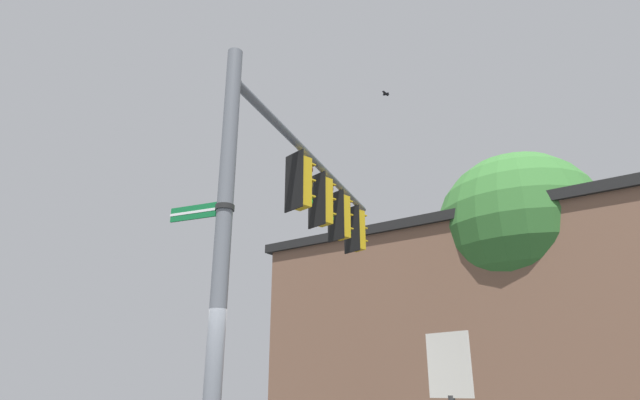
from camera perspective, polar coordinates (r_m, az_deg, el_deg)
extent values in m
cylinder|color=slate|center=(7.52, -10.76, -5.32)|extent=(0.24, 0.24, 6.70)
cylinder|color=slate|center=(11.36, -0.51, 4.22)|extent=(3.16, 6.29, 0.17)
cylinder|color=black|center=(10.64, -2.12, 4.97)|extent=(0.08, 0.08, 0.18)
cube|color=gold|center=(10.39, -2.16, 1.90)|extent=(0.36, 0.30, 1.05)
sphere|color=#590F0F|center=(10.64, -1.36, 3.39)|extent=(0.22, 0.22, 0.22)
cube|color=gold|center=(10.69, -1.27, 3.85)|extent=(0.24, 0.20, 0.03)
sphere|color=brown|center=(10.51, -1.38, 1.64)|extent=(0.22, 0.22, 0.22)
cube|color=gold|center=(10.56, -1.29, 2.11)|extent=(0.24, 0.20, 0.03)
sphere|color=#1EE533|center=(10.38, -1.39, -0.15)|extent=(0.22, 0.22, 0.22)
cube|color=gold|center=(10.43, -1.30, 0.33)|extent=(0.24, 0.20, 0.03)
cube|color=black|center=(10.29, -2.89, 2.13)|extent=(0.54, 0.03, 1.22)
cylinder|color=black|center=(11.64, 0.28, 2.66)|extent=(0.08, 0.08, 0.18)
cube|color=gold|center=(11.42, 0.28, -0.19)|extent=(0.36, 0.30, 1.05)
sphere|color=#590F0F|center=(11.66, 0.96, 1.22)|extent=(0.22, 0.22, 0.22)
cube|color=gold|center=(11.71, 1.03, 1.64)|extent=(0.24, 0.20, 0.03)
sphere|color=brown|center=(11.54, 0.97, -0.40)|extent=(0.22, 0.22, 0.22)
cube|color=gold|center=(11.59, 1.04, 0.04)|extent=(0.24, 0.20, 0.03)
sphere|color=#1EE533|center=(11.43, 0.98, -2.05)|extent=(0.22, 0.22, 0.22)
cube|color=gold|center=(11.47, 1.05, -1.60)|extent=(0.24, 0.20, 0.03)
cube|color=black|center=(11.31, -0.35, 0.01)|extent=(0.54, 0.03, 1.22)
cylinder|color=black|center=(12.68, 2.28, 0.72)|extent=(0.08, 0.08, 0.18)
cube|color=gold|center=(12.47, 2.32, -1.92)|extent=(0.36, 0.30, 1.05)
sphere|color=#590F0F|center=(12.71, 2.91, -0.60)|extent=(0.22, 0.22, 0.22)
cube|color=gold|center=(12.76, 2.96, -0.20)|extent=(0.24, 0.20, 0.03)
sphere|color=brown|center=(12.60, 2.93, -2.10)|extent=(0.22, 0.22, 0.22)
cube|color=gold|center=(12.65, 2.99, -1.69)|extent=(0.24, 0.20, 0.03)
sphere|color=#1EE533|center=(12.50, 2.96, -3.63)|extent=(0.22, 0.22, 0.22)
cube|color=gold|center=(12.54, 3.02, -3.21)|extent=(0.24, 0.20, 0.03)
cube|color=black|center=(12.36, 1.76, -1.76)|extent=(0.54, 0.03, 1.22)
cylinder|color=black|center=(13.74, 3.98, -0.93)|extent=(0.08, 0.08, 0.18)
cube|color=gold|center=(13.55, 4.04, -3.38)|extent=(0.36, 0.30, 1.05)
sphere|color=#590F0F|center=(13.79, 4.55, -2.14)|extent=(0.22, 0.22, 0.22)
cube|color=gold|center=(13.83, 4.59, -1.77)|extent=(0.24, 0.20, 0.03)
sphere|color=brown|center=(13.68, 4.59, -3.53)|extent=(0.22, 0.22, 0.22)
cube|color=gold|center=(13.73, 4.64, -3.15)|extent=(0.24, 0.20, 0.03)
sphere|color=#1EE533|center=(13.59, 4.63, -4.95)|extent=(0.22, 0.22, 0.22)
cube|color=gold|center=(13.63, 4.68, -4.56)|extent=(0.24, 0.20, 0.03)
cube|color=black|center=(13.44, 3.53, -3.24)|extent=(0.54, 0.03, 1.22)
cube|color=#147238|center=(8.00, -13.79, -1.34)|extent=(0.75, 0.38, 0.22)
cube|color=white|center=(7.99, -13.89, -1.31)|extent=(0.74, 0.36, 0.04)
cylinder|color=#262626|center=(7.70, -10.46, -0.86)|extent=(0.28, 0.28, 0.08)
ellipsoid|color=black|center=(14.42, 7.28, 11.53)|extent=(0.20, 0.10, 0.06)
cube|color=black|center=(14.44, 7.32, 11.53)|extent=(0.10, 0.26, 0.10)
cube|color=black|center=(14.41, 7.24, 11.60)|extent=(0.10, 0.26, 0.03)
cube|color=brown|center=(18.04, 18.21, -14.16)|extent=(14.13, 9.28, 6.11)
cube|color=black|center=(21.45, 21.00, -13.83)|extent=(11.61, 3.67, 0.30)
cube|color=black|center=(18.60, 17.14, -4.34)|extent=(14.69, 9.65, 0.30)
cylinder|color=#4C3823|center=(16.37, 23.08, -16.53)|extent=(0.30, 0.30, 4.15)
sphere|color=#387533|center=(16.95, 21.32, -3.54)|extent=(5.07, 5.07, 5.07)
cube|color=silver|center=(6.73, 14.04, -17.20)|extent=(0.60, 0.04, 0.76)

